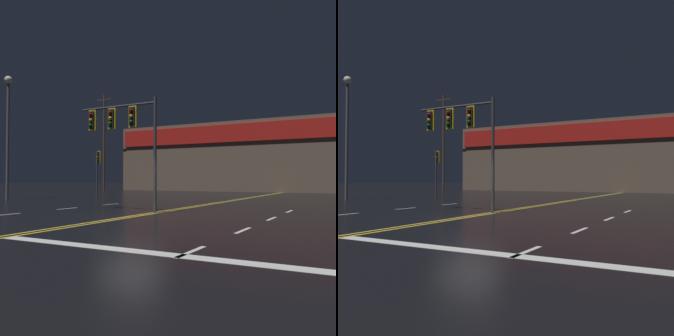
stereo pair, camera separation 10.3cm
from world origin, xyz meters
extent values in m
plane|color=black|center=(0.00, 0.00, 0.00)|extent=(200.00, 200.00, 0.00)
cube|color=gold|center=(-0.15, 0.00, 0.00)|extent=(0.12, 60.00, 0.01)
cube|color=gold|center=(0.15, 0.00, 0.00)|extent=(0.12, 60.00, 0.01)
cube|color=silver|center=(-5.06, -1.80, 0.00)|extent=(0.12, 1.40, 0.01)
cube|color=silver|center=(-5.06, 1.80, 0.00)|extent=(0.12, 1.40, 0.01)
cube|color=silver|center=(-5.06, 5.40, 0.00)|extent=(0.12, 1.40, 0.01)
cube|color=silver|center=(5.06, -5.40, 0.00)|extent=(0.12, 1.40, 0.01)
cube|color=silver|center=(5.06, -1.80, 0.00)|extent=(0.12, 1.40, 0.01)
cube|color=silver|center=(5.06, 1.80, 0.00)|extent=(0.12, 1.40, 0.01)
cube|color=silver|center=(5.06, 5.40, 0.00)|extent=(0.12, 1.40, 0.01)
cube|color=silver|center=(5.06, -5.87, 0.00)|extent=(9.72, 0.40, 0.01)
cylinder|color=#38383D|center=(0.02, 1.79, 2.56)|extent=(0.14, 0.14, 5.12)
cylinder|color=#38383D|center=(-2.02, 1.79, 4.87)|extent=(4.08, 0.10, 0.10)
cube|color=black|center=(-1.14, 1.79, 4.33)|extent=(0.28, 0.24, 0.84)
cube|color=gold|center=(-1.14, 1.79, 4.33)|extent=(0.42, 0.08, 0.99)
sphere|color=#500705|center=(-1.14, 1.63, 4.58)|extent=(0.17, 0.17, 0.17)
sphere|color=orange|center=(-1.14, 1.63, 4.33)|extent=(0.17, 0.17, 0.17)
sphere|color=#084513|center=(-1.14, 1.63, 4.07)|extent=(0.17, 0.17, 0.17)
cube|color=black|center=(-2.31, 1.79, 4.33)|extent=(0.28, 0.24, 0.84)
cube|color=gold|center=(-2.31, 1.79, 4.33)|extent=(0.42, 0.08, 0.99)
sphere|color=#500705|center=(-2.31, 1.63, 4.58)|extent=(0.17, 0.17, 0.17)
sphere|color=orange|center=(-2.31, 1.63, 4.33)|extent=(0.17, 0.17, 0.17)
sphere|color=#084513|center=(-2.31, 1.63, 4.07)|extent=(0.17, 0.17, 0.17)
cube|color=black|center=(-3.47, 1.79, 4.33)|extent=(0.28, 0.24, 0.84)
cube|color=gold|center=(-3.47, 1.79, 4.33)|extent=(0.42, 0.08, 0.99)
sphere|color=#500705|center=(-3.47, 1.63, 4.58)|extent=(0.17, 0.17, 0.17)
sphere|color=orange|center=(-3.47, 1.63, 4.33)|extent=(0.17, 0.17, 0.17)
sphere|color=#084513|center=(-3.47, 1.63, 4.07)|extent=(0.17, 0.17, 0.17)
cylinder|color=#38383D|center=(-10.97, 11.39, 1.86)|extent=(0.13, 0.13, 3.73)
cube|color=black|center=(-10.97, 11.57, 3.26)|extent=(0.28, 0.24, 0.84)
cube|color=gold|center=(-10.97, 11.57, 3.26)|extent=(0.42, 0.08, 0.99)
sphere|color=#500705|center=(-10.97, 11.41, 3.51)|extent=(0.17, 0.17, 0.17)
sphere|color=orange|center=(-10.97, 11.41, 3.26)|extent=(0.17, 0.17, 0.17)
sphere|color=#084513|center=(-10.97, 11.41, 3.01)|extent=(0.17, 0.17, 0.17)
cylinder|color=#59595E|center=(-14.60, 5.80, 4.24)|extent=(0.20, 0.20, 8.49)
sphere|color=silver|center=(-14.60, 5.80, 8.66)|extent=(0.56, 0.56, 0.56)
cube|color=brown|center=(0.00, 34.19, 4.12)|extent=(41.83, 10.00, 8.25)
cube|color=red|center=(0.00, 29.09, 6.81)|extent=(41.00, 0.20, 2.06)
cylinder|color=#4C3828|center=(-22.09, 26.51, 6.24)|extent=(0.26, 0.26, 12.48)
cube|color=#4C3828|center=(-22.09, 26.51, 11.88)|extent=(2.20, 0.12, 0.12)
camera|label=1|loc=(8.28, -12.38, 1.49)|focal=40.00mm
camera|label=2|loc=(8.37, -12.33, 1.49)|focal=40.00mm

